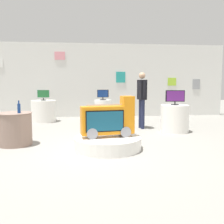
{
  "coord_description": "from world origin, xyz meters",
  "views": [
    {
      "loc": [
        -0.18,
        -5.47,
        1.41
      ],
      "look_at": [
        0.47,
        0.21,
        0.77
      ],
      "focal_mm": 41.43,
      "sensor_mm": 36.0,
      "label": 1
    }
  ],
  "objects_px": {
    "display_pedestal_left_rear": "(44,111)",
    "bottle_on_side_table": "(19,108)",
    "side_table_round": "(15,129)",
    "tv_on_left_rear": "(43,94)",
    "main_display_pedestal": "(108,143)",
    "tv_on_right_rear": "(103,95)",
    "tv_on_center_rear": "(175,97)",
    "novelty_firetruck_tv": "(109,121)",
    "shopper_browsing_near_truck": "(142,96)",
    "display_pedestal_center_rear": "(175,118)",
    "display_pedestal_right_rear": "(103,110)"
  },
  "relations": [
    {
      "from": "tv_on_left_rear",
      "to": "tv_on_right_rear",
      "type": "xyz_separation_m",
      "value": [
        2.18,
        0.03,
        -0.02
      ]
    },
    {
      "from": "shopper_browsing_near_truck",
      "to": "bottle_on_side_table",
      "type": "bearing_deg",
      "value": -149.04
    },
    {
      "from": "tv_on_center_rear",
      "to": "novelty_firetruck_tv",
      "type": "bearing_deg",
      "value": -140.03
    },
    {
      "from": "main_display_pedestal",
      "to": "side_table_round",
      "type": "relative_size",
      "value": 1.83
    },
    {
      "from": "main_display_pedestal",
      "to": "tv_on_left_rear",
      "type": "relative_size",
      "value": 3.07
    },
    {
      "from": "bottle_on_side_table",
      "to": "shopper_browsing_near_truck",
      "type": "distance_m",
      "value": 3.79
    },
    {
      "from": "shopper_browsing_near_truck",
      "to": "novelty_firetruck_tv",
      "type": "bearing_deg",
      "value": -117.66
    },
    {
      "from": "tv_on_left_rear",
      "to": "shopper_browsing_near_truck",
      "type": "xyz_separation_m",
      "value": [
        3.25,
        -1.76,
        0.03
      ]
    },
    {
      "from": "novelty_firetruck_tv",
      "to": "shopper_browsing_near_truck",
      "type": "bearing_deg",
      "value": 62.34
    },
    {
      "from": "display_pedestal_right_rear",
      "to": "display_pedestal_left_rear",
      "type": "bearing_deg",
      "value": -179.17
    },
    {
      "from": "display_pedestal_center_rear",
      "to": "display_pedestal_right_rear",
      "type": "xyz_separation_m",
      "value": [
        -1.89,
        2.49,
        0.0
      ]
    },
    {
      "from": "bottle_on_side_table",
      "to": "shopper_browsing_near_truck",
      "type": "height_order",
      "value": "shopper_browsing_near_truck"
    },
    {
      "from": "tv_on_center_rear",
      "to": "display_pedestal_right_rear",
      "type": "bearing_deg",
      "value": 127.15
    },
    {
      "from": "display_pedestal_left_rear",
      "to": "bottle_on_side_table",
      "type": "xyz_separation_m",
      "value": [
        0.01,
        -3.71,
        0.47
      ]
    },
    {
      "from": "display_pedestal_left_rear",
      "to": "side_table_round",
      "type": "xyz_separation_m",
      "value": [
        -0.13,
        -3.6,
        -0.01
      ]
    },
    {
      "from": "side_table_round",
      "to": "tv_on_left_rear",
      "type": "bearing_deg",
      "value": 87.93
    },
    {
      "from": "display_pedestal_left_rear",
      "to": "tv_on_left_rear",
      "type": "xyz_separation_m",
      "value": [
        0.0,
        -0.0,
        0.61
      ]
    },
    {
      "from": "display_pedestal_center_rear",
      "to": "tv_on_right_rear",
      "type": "xyz_separation_m",
      "value": [
        -1.89,
        2.48,
        0.59
      ]
    },
    {
      "from": "side_table_round",
      "to": "bottle_on_side_table",
      "type": "bearing_deg",
      "value": -38.03
    },
    {
      "from": "display_pedestal_center_rear",
      "to": "tv_on_right_rear",
      "type": "relative_size",
      "value": 1.86
    },
    {
      "from": "display_pedestal_left_rear",
      "to": "tv_on_left_rear",
      "type": "height_order",
      "value": "tv_on_left_rear"
    },
    {
      "from": "tv_on_right_rear",
      "to": "shopper_browsing_near_truck",
      "type": "xyz_separation_m",
      "value": [
        1.07,
        -1.79,
        0.04
      ]
    },
    {
      "from": "tv_on_left_rear",
      "to": "tv_on_right_rear",
      "type": "bearing_deg",
      "value": 0.84
    },
    {
      "from": "shopper_browsing_near_truck",
      "to": "tv_on_left_rear",
      "type": "bearing_deg",
      "value": 151.56
    },
    {
      "from": "novelty_firetruck_tv",
      "to": "display_pedestal_right_rear",
      "type": "xyz_separation_m",
      "value": [
        0.22,
        4.26,
        -0.23
      ]
    },
    {
      "from": "main_display_pedestal",
      "to": "novelty_firetruck_tv",
      "type": "height_order",
      "value": "novelty_firetruck_tv"
    },
    {
      "from": "novelty_firetruck_tv",
      "to": "display_pedestal_center_rear",
      "type": "height_order",
      "value": "novelty_firetruck_tv"
    },
    {
      "from": "side_table_round",
      "to": "tv_on_center_rear",
      "type": "bearing_deg",
      "value": 15.25
    },
    {
      "from": "display_pedestal_left_rear",
      "to": "tv_on_center_rear",
      "type": "bearing_deg",
      "value": -31.17
    },
    {
      "from": "display_pedestal_right_rear",
      "to": "side_table_round",
      "type": "bearing_deg",
      "value": -122.42
    },
    {
      "from": "tv_on_left_rear",
      "to": "shopper_browsing_near_truck",
      "type": "bearing_deg",
      "value": -28.44
    },
    {
      "from": "tv_on_center_rear",
      "to": "tv_on_right_rear",
      "type": "bearing_deg",
      "value": 127.21
    },
    {
      "from": "main_display_pedestal",
      "to": "display_pedestal_center_rear",
      "type": "relative_size",
      "value": 1.77
    },
    {
      "from": "novelty_firetruck_tv",
      "to": "side_table_round",
      "type": "xyz_separation_m",
      "value": [
        -2.09,
        0.62,
        -0.24
      ]
    },
    {
      "from": "main_display_pedestal",
      "to": "tv_on_right_rear",
      "type": "relative_size",
      "value": 3.29
    },
    {
      "from": "novelty_firetruck_tv",
      "to": "display_pedestal_right_rear",
      "type": "height_order",
      "value": "novelty_firetruck_tv"
    },
    {
      "from": "main_display_pedestal",
      "to": "bottle_on_side_table",
      "type": "bearing_deg",
      "value": 165.2
    },
    {
      "from": "display_pedestal_right_rear",
      "to": "bottle_on_side_table",
      "type": "distance_m",
      "value": 4.35
    },
    {
      "from": "tv_on_left_rear",
      "to": "tv_on_right_rear",
      "type": "distance_m",
      "value": 2.18
    },
    {
      "from": "display_pedestal_center_rear",
      "to": "tv_on_right_rear",
      "type": "bearing_deg",
      "value": 127.25
    },
    {
      "from": "main_display_pedestal",
      "to": "display_pedestal_left_rear",
      "type": "xyz_separation_m",
      "value": [
        -1.94,
        4.22,
        0.26
      ]
    },
    {
      "from": "side_table_round",
      "to": "shopper_browsing_near_truck",
      "type": "relative_size",
      "value": 0.45
    },
    {
      "from": "bottle_on_side_table",
      "to": "tv_on_right_rear",
      "type": "bearing_deg",
      "value": 59.86
    },
    {
      "from": "display_pedestal_right_rear",
      "to": "tv_on_right_rear",
      "type": "relative_size",
      "value": 1.79
    },
    {
      "from": "tv_on_center_rear",
      "to": "shopper_browsing_near_truck",
      "type": "distance_m",
      "value": 1.07
    },
    {
      "from": "main_display_pedestal",
      "to": "tv_on_left_rear",
      "type": "xyz_separation_m",
      "value": [
        -1.94,
        4.22,
        0.87
      ]
    },
    {
      "from": "tv_on_center_rear",
      "to": "tv_on_left_rear",
      "type": "bearing_deg",
      "value": 148.87
    },
    {
      "from": "tv_on_right_rear",
      "to": "bottle_on_side_table",
      "type": "height_order",
      "value": "tv_on_right_rear"
    },
    {
      "from": "main_display_pedestal",
      "to": "display_pedestal_right_rear",
      "type": "bearing_deg",
      "value": 86.78
    },
    {
      "from": "display_pedestal_center_rear",
      "to": "display_pedestal_right_rear",
      "type": "distance_m",
      "value": 3.12
    }
  ]
}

